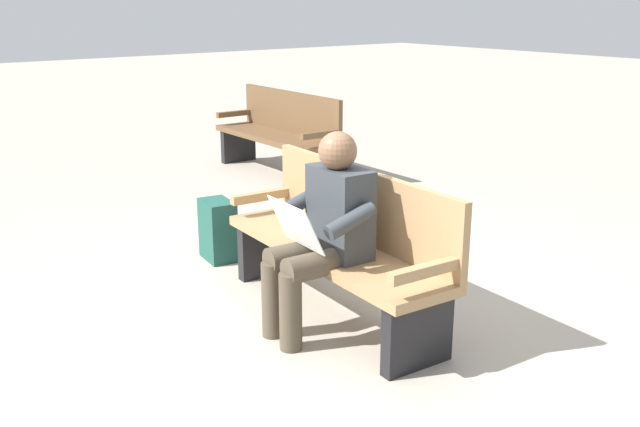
{
  "coord_description": "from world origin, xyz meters",
  "views": [
    {
      "loc": [
        -3.19,
        2.58,
        1.89
      ],
      "look_at": [
        -0.07,
        0.15,
        0.7
      ],
      "focal_mm": 40.37,
      "sensor_mm": 36.0,
      "label": 1
    }
  ],
  "objects_px": {
    "bench_near": "(342,242)",
    "person_seated": "(324,229)",
    "backpack": "(219,230)",
    "bench_far": "(280,132)"
  },
  "relations": [
    {
      "from": "bench_near",
      "to": "person_seated",
      "type": "xyz_separation_m",
      "value": [
        -0.13,
        0.24,
        0.17
      ]
    },
    {
      "from": "person_seated",
      "to": "backpack",
      "type": "relative_size",
      "value": 2.59
    },
    {
      "from": "person_seated",
      "to": "bench_far",
      "type": "bearing_deg",
      "value": -26.81
    },
    {
      "from": "backpack",
      "to": "bench_far",
      "type": "relative_size",
      "value": 0.25
    },
    {
      "from": "bench_near",
      "to": "person_seated",
      "type": "height_order",
      "value": "person_seated"
    },
    {
      "from": "bench_near",
      "to": "backpack",
      "type": "distance_m",
      "value": 1.32
    },
    {
      "from": "bench_near",
      "to": "backpack",
      "type": "height_order",
      "value": "bench_near"
    },
    {
      "from": "bench_near",
      "to": "person_seated",
      "type": "distance_m",
      "value": 0.33
    },
    {
      "from": "person_seated",
      "to": "bench_near",
      "type": "bearing_deg",
      "value": -56.97
    },
    {
      "from": "bench_near",
      "to": "bench_far",
      "type": "distance_m",
      "value": 3.77
    }
  ]
}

